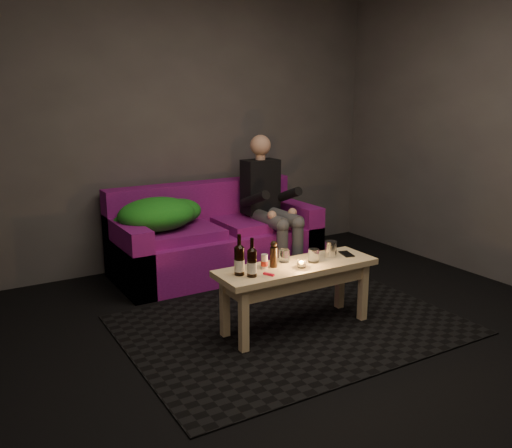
{
  "coord_description": "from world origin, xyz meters",
  "views": [
    {
      "loc": [
        -2.06,
        -2.41,
        1.59
      ],
      "look_at": [
        0.14,
        1.24,
        0.54
      ],
      "focal_mm": 38.0,
      "sensor_mm": 36.0,
      "label": 1
    }
  ],
  "objects_px": {
    "beer_bottle_a": "(239,260)",
    "beer_bottle_b": "(252,262)",
    "person": "(269,200)",
    "coffee_table": "(297,276)",
    "steel_cup": "(331,249)",
    "sofa": "(214,240)"
  },
  "relations": [
    {
      "from": "beer_bottle_a",
      "to": "beer_bottle_b",
      "type": "xyz_separation_m",
      "value": [
        0.05,
        -0.07,
        -0.01
      ]
    },
    {
      "from": "person",
      "to": "coffee_table",
      "type": "height_order",
      "value": "person"
    },
    {
      "from": "person",
      "to": "steel_cup",
      "type": "distance_m",
      "value": 1.27
    },
    {
      "from": "coffee_table",
      "to": "beer_bottle_a",
      "type": "bearing_deg",
      "value": 177.67
    },
    {
      "from": "sofa",
      "to": "person",
      "type": "xyz_separation_m",
      "value": [
        0.49,
        -0.15,
        0.34
      ]
    },
    {
      "from": "beer_bottle_b",
      "to": "steel_cup",
      "type": "bearing_deg",
      "value": 6.25
    },
    {
      "from": "sofa",
      "to": "beer_bottle_a",
      "type": "relative_size",
      "value": 6.83
    },
    {
      "from": "sofa",
      "to": "steel_cup",
      "type": "distance_m",
      "value": 1.42
    },
    {
      "from": "person",
      "to": "coffee_table",
      "type": "bearing_deg",
      "value": -114.44
    },
    {
      "from": "coffee_table",
      "to": "beer_bottle_a",
      "type": "height_order",
      "value": "beer_bottle_a"
    },
    {
      "from": "coffee_table",
      "to": "steel_cup",
      "type": "relative_size",
      "value": 10.09
    },
    {
      "from": "sofa",
      "to": "beer_bottle_a",
      "type": "distance_m",
      "value": 1.51
    },
    {
      "from": "person",
      "to": "steel_cup",
      "type": "height_order",
      "value": "person"
    },
    {
      "from": "sofa",
      "to": "coffee_table",
      "type": "height_order",
      "value": "sofa"
    },
    {
      "from": "coffee_table",
      "to": "beer_bottle_b",
      "type": "relative_size",
      "value": 4.53
    },
    {
      "from": "coffee_table",
      "to": "beer_bottle_a",
      "type": "distance_m",
      "value": 0.47
    },
    {
      "from": "beer_bottle_a",
      "to": "beer_bottle_b",
      "type": "height_order",
      "value": "beer_bottle_a"
    },
    {
      "from": "person",
      "to": "steel_cup",
      "type": "bearing_deg",
      "value": -102.17
    },
    {
      "from": "sofa",
      "to": "steel_cup",
      "type": "relative_size",
      "value": 16.11
    },
    {
      "from": "beer_bottle_a",
      "to": "beer_bottle_b",
      "type": "bearing_deg",
      "value": -52.47
    },
    {
      "from": "sofa",
      "to": "beer_bottle_b",
      "type": "height_order",
      "value": "sofa"
    },
    {
      "from": "beer_bottle_a",
      "to": "beer_bottle_b",
      "type": "relative_size",
      "value": 1.06
    }
  ]
}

